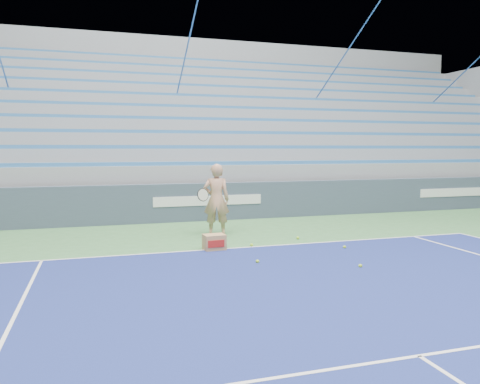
# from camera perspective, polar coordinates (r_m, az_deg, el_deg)

# --- Properties ---
(sponsor_barrier) EXTENTS (30.00, 0.32, 1.10)m
(sponsor_barrier) POSITION_cam_1_polar(r_m,az_deg,el_deg) (13.75, -3.98, -1.18)
(sponsor_barrier) COLOR #3A4759
(sponsor_barrier) RESTS_ON ground
(bleachers) EXTENTS (31.00, 9.15, 7.30)m
(bleachers) POSITION_cam_1_polar(r_m,az_deg,el_deg) (19.28, -7.89, 6.03)
(bleachers) COLOR gray
(bleachers) RESTS_ON ground
(tennis_player) EXTENTS (0.97, 0.90, 1.74)m
(tennis_player) POSITION_cam_1_polar(r_m,az_deg,el_deg) (11.36, -2.92, -0.92)
(tennis_player) COLOR tan
(tennis_player) RESTS_ON ground
(ball_box) EXTENTS (0.46, 0.37, 0.33)m
(ball_box) POSITION_cam_1_polar(r_m,az_deg,el_deg) (9.79, -3.16, -6.14)
(ball_box) COLOR #AB8352
(ball_box) RESTS_ON ground
(tennis_ball_0) EXTENTS (0.07, 0.07, 0.07)m
(tennis_ball_0) POSITION_cam_1_polar(r_m,az_deg,el_deg) (10.17, 12.63, -6.57)
(tennis_ball_0) COLOR #ACDC2D
(tennis_ball_0) RESTS_ON ground
(tennis_ball_1) EXTENTS (0.07, 0.07, 0.07)m
(tennis_ball_1) POSITION_cam_1_polar(r_m,az_deg,el_deg) (8.71, 2.13, -8.46)
(tennis_ball_1) COLOR #ACDC2D
(tennis_ball_1) RESTS_ON ground
(tennis_ball_2) EXTENTS (0.07, 0.07, 0.07)m
(tennis_ball_2) POSITION_cam_1_polar(r_m,az_deg,el_deg) (11.00, 7.07, -5.57)
(tennis_ball_2) COLOR #ACDC2D
(tennis_ball_2) RESTS_ON ground
(tennis_ball_3) EXTENTS (0.07, 0.07, 0.07)m
(tennis_ball_3) POSITION_cam_1_polar(r_m,az_deg,el_deg) (8.65, 14.46, -8.71)
(tennis_ball_3) COLOR #ACDC2D
(tennis_ball_3) RESTS_ON ground
(tennis_ball_4) EXTENTS (0.07, 0.07, 0.07)m
(tennis_ball_4) POSITION_cam_1_polar(r_m,az_deg,el_deg) (10.15, 1.42, -6.46)
(tennis_ball_4) COLOR #ACDC2D
(tennis_ball_4) RESTS_ON ground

